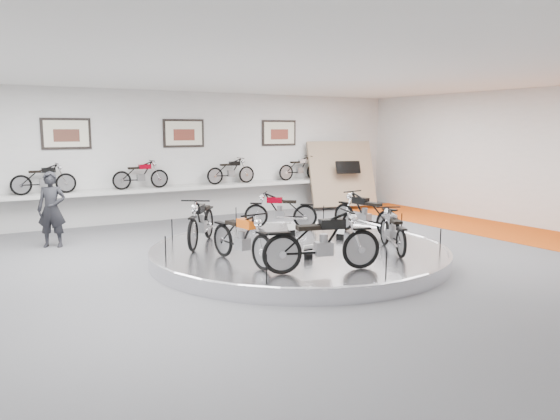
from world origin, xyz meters
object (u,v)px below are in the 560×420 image
bike_d (242,237)px  bike_c (201,221)px  bike_e (322,241)px  bike_a (365,213)px  visitor (52,209)px  bike_f (393,230)px  shelf (188,188)px  bike_b (280,210)px  display_platform (299,253)px

bike_d → bike_c: bearing=173.2°
bike_d → bike_e: 1.60m
bike_a → visitor: visitor is taller
bike_c → bike_f: bike_c is taller
shelf → bike_d: bearing=-103.8°
shelf → bike_c: bearing=-108.7°
shelf → bike_e: size_ratio=5.89×
bike_c → bike_d: (-0.01, -1.98, -0.03)m
bike_b → bike_e: bearing=106.3°
bike_b → bike_c: (-2.53, -0.81, 0.06)m
shelf → bike_f: bearing=-79.7°
bike_c → bike_d: bearing=36.5°
bike_b → bike_f: bike_b is taller
display_platform → bike_c: (-1.73, 1.29, 0.68)m
bike_c → bike_e: bearing=52.7°
display_platform → bike_e: 2.26m
bike_a → shelf: bearing=11.5°
bike_b → bike_c: 2.66m
bike_d → bike_a: bearing=98.6°
bike_f → visitor: visitor is taller
bike_a → bike_c: size_ratio=0.98×
display_platform → bike_d: 1.99m
bike_b → bike_f: 3.55m
bike_c → bike_f: 4.13m
bike_a → bike_f: size_ratio=1.15×
visitor → bike_f: bearing=-17.3°
bike_b → visitor: 5.57m
bike_a → bike_e: 3.75m
shelf → bike_e: bike_e is taller
bike_b → bike_f: (0.61, -3.49, -0.02)m
bike_c → bike_f: bearing=86.4°
bike_a → bike_b: (-1.33, 1.75, -0.05)m
display_platform → bike_c: bike_c is taller
shelf → bike_f: 7.93m
bike_b → bike_d: (-2.54, -2.79, 0.03)m
bike_b → bike_e: bike_e is taller
display_platform → bike_a: size_ratio=3.65×
bike_a → bike_e: bearing=120.7°
bike_d → visitor: bearing=-158.4°
shelf → bike_e: bearing=-95.5°
display_platform → bike_d: bearing=-158.3°
bike_f → display_platform: bearing=71.8°
bike_c → visitor: bearing=-101.1°
visitor → shelf: bearing=53.6°
bike_a → visitor: bearing=51.4°
shelf → bike_f: size_ratio=7.23×
bike_c → bike_d: bike_c is taller
bike_f → bike_c: bearing=76.0°
display_platform → bike_a: 2.25m
bike_c → visitor: 3.92m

